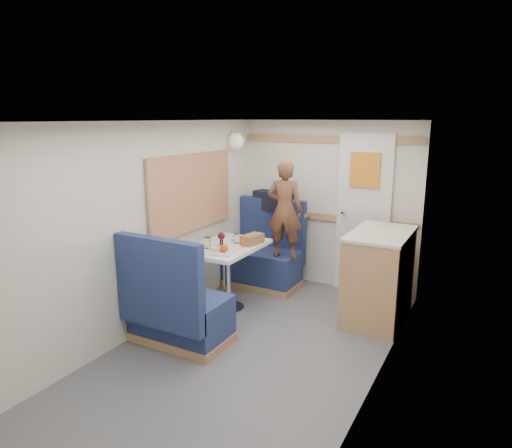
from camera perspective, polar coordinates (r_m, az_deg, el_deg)
The scene contains 27 objects.
floor at distance 3.98m, azimuth -3.22°, elevation -17.51°, with size 4.50×4.50×0.00m, color #515156.
ceiling at distance 3.42m, azimuth -3.66°, elevation 12.68°, with size 4.50×4.50×0.00m, color silver.
wall_back at distance 5.56m, azimuth 8.90°, elevation 2.36°, with size 2.20×0.02×2.00m, color silver.
wall_left at distance 4.24m, azimuth -16.18°, elevation -1.40°, with size 0.02×4.50×2.00m, color silver.
wall_right at distance 3.16m, azimuth 13.89°, elevation -6.23°, with size 0.02×4.50×2.00m, color silver.
oak_trim_low at distance 5.57m, azimuth 8.78°, elevation 0.81°, with size 2.15×0.02×0.08m, color #A76B4B.
oak_trim_high at distance 5.45m, azimuth 9.13°, elevation 10.41°, with size 2.15×0.02×0.08m, color #A76B4B.
side_window at distance 4.92m, azimuth -8.04°, elevation 3.95°, with size 0.04×1.30×0.72m, color #92A188.
rear_door at distance 5.40m, azimuth 13.27°, elevation 1.55°, with size 0.62×0.12×1.86m.
dinette_table at distance 4.84m, azimuth -3.66°, elevation -4.43°, with size 0.62×0.92×0.72m.
bench_far at distance 5.63m, azimuth 1.06°, elevation -4.67°, with size 0.90×0.59×1.05m.
bench_near at distance 4.27m, azimuth -9.88°, elevation -10.87°, with size 0.90×0.59×1.05m.
ledge at distance 5.71m, azimuth 2.27°, elevation 1.57°, with size 0.90×0.14×0.04m, color #A76B4B.
dome_light at distance 5.55m, azimuth -2.58°, elevation 10.30°, with size 0.20×0.20×0.20m, color white.
galley_counter at distance 4.82m, azimuth 15.05°, elevation -6.20°, with size 0.57×0.92×0.92m.
person at distance 5.18m, azimuth 3.62°, elevation 1.81°, with size 0.41×0.27×1.12m, color brown.
duffel_bag at distance 5.69m, azimuth 2.13°, elevation 2.93°, with size 0.48×0.23×0.23m, color black.
tray at distance 4.58m, azimuth -4.12°, elevation -3.32°, with size 0.28×0.37×0.02m, color silver.
orange_fruit at distance 4.49m, azimuth -4.01°, elevation -3.05°, with size 0.08×0.08×0.08m, color #EF610A.
cheese_block at distance 4.52m, azimuth -5.19°, elevation -3.19°, with size 0.11×0.07×0.04m, color #E6CF85.
wine_glass at distance 4.65m, azimuth -4.35°, elevation -1.61°, with size 0.08×0.08×0.17m.
tumbler_left at distance 4.69m, azimuth -6.11°, elevation -2.35°, with size 0.07×0.07×0.12m, color silver.
tumbler_right at distance 4.86m, azimuth -2.39°, elevation -1.80°, with size 0.06×0.06×0.10m, color white.
beer_glass at distance 4.74m, azimuth -1.48°, elevation -2.21°, with size 0.06×0.06×0.10m, color #965C15.
pepper_grinder at distance 4.73m, azimuth -4.34°, elevation -2.31°, with size 0.04×0.04×0.10m, color black.
salt_grinder at distance 4.91m, azimuth -3.02°, elevation -1.76°, with size 0.03×0.03×0.09m, color white.
bread_loaf at distance 4.82m, azimuth -0.46°, elevation -1.93°, with size 0.14×0.25×0.10m, color brown.
Camera 1 is at (1.81, -2.90, 2.03)m, focal length 32.00 mm.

